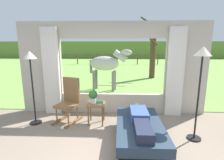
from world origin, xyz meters
TOP-DOWN VIEW (x-y plane):
  - back_wall_with_window at (0.00, 2.26)m, footprint 5.20×0.12m
  - curtain_panel_left at (-1.69, 2.12)m, footprint 0.44×0.10m
  - curtain_panel_right at (1.69, 2.12)m, footprint 0.44×0.10m
  - outdoor_pasture_lawn at (0.00, 13.16)m, footprint 36.00×21.68m
  - distant_hill_ridge at (0.00, 23.00)m, footprint 36.00×2.00m
  - recliner_sofa at (0.59, 0.68)m, footprint 0.91×1.70m
  - reclining_person at (0.59, 0.63)m, footprint 0.34×1.43m
  - rocking_chair at (-1.09, 1.64)m, footprint 0.69×0.81m
  - side_table at (-0.38, 1.50)m, footprint 0.44×0.44m
  - potted_plant at (-0.46, 1.56)m, footprint 0.22×0.22m
  - book_stack at (-0.29, 1.45)m, footprint 0.19×0.16m
  - floor_lamp_left at (-1.91, 1.44)m, footprint 0.32×0.32m
  - floor_lamp_right at (1.76, 0.86)m, footprint 0.32×0.32m
  - horse at (-0.36, 4.61)m, footprint 1.82×0.81m
  - pasture_tree at (2.09, 7.46)m, footprint 1.09×0.95m
  - pasture_fence_line at (0.00, 14.55)m, footprint 16.10×0.10m

SIDE VIEW (x-z plane):
  - outdoor_pasture_lawn at x=0.00m, z-range 0.00..0.02m
  - recliner_sofa at x=0.59m, z-range 0.01..0.43m
  - side_table at x=-0.38m, z-range 0.17..0.69m
  - reclining_person at x=0.59m, z-range 0.41..0.63m
  - rocking_chair at x=-1.09m, z-range -0.01..1.11m
  - book_stack at x=-0.29m, z-range 0.52..0.59m
  - potted_plant at x=-0.46m, z-range 0.54..0.86m
  - pasture_fence_line at x=0.00m, z-range 0.19..1.29m
  - horse at x=-0.36m, z-range 0.29..2.02m
  - curtain_panel_left at x=-1.69m, z-range 0.00..2.40m
  - curtain_panel_right at x=1.69m, z-range 0.00..2.40m
  - distant_hill_ridge at x=0.00m, z-range 0.00..2.40m
  - back_wall_with_window at x=0.00m, z-range -0.03..2.52m
  - floor_lamp_left at x=-1.91m, z-range 0.55..2.35m
  - floor_lamp_right at x=1.76m, z-range 0.59..2.49m
  - pasture_tree at x=2.09m, z-range -0.12..3.30m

